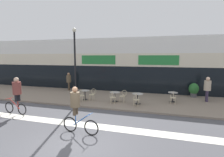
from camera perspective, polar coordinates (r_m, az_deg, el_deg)
ground_plane at (r=7.61m, az=-11.88°, el=-19.88°), size 120.00×120.00×0.00m
sidewalk_slab at (r=14.00m, az=2.40°, el=-6.77°), size 40.00×5.50×0.12m
storefront_facade at (r=18.21m, az=6.06°, el=4.47°), size 40.00×4.06×5.18m
bike_lane_stripe at (r=9.08m, az=-6.30°, el=-15.10°), size 36.00×0.70×0.01m
bistro_table_0 at (r=13.67m, az=-8.80°, el=-4.70°), size 0.71×0.71×0.73m
bistro_table_1 at (r=12.97m, az=0.96°, el=-5.30°), size 0.76×0.76×0.71m
bistro_table_2 at (r=12.45m, az=8.38°, el=-5.81°), size 0.78×0.78×0.74m
bistro_table_3 at (r=13.62m, az=19.24°, el=-5.12°), size 0.70×0.70×0.71m
cafe_chair_0_near at (r=13.12m, az=-9.99°, el=-5.24°), size 0.43×0.59×0.90m
cafe_chair_0_side at (r=13.42m, az=-6.37°, el=-4.89°), size 0.58×0.42×0.90m
cafe_chair_1_near at (r=12.38m, az=0.21°, el=-5.88°), size 0.43×0.59×0.90m
cafe_chair_1_side at (r=12.81m, az=3.66°, el=-5.45°), size 0.60×0.45×0.90m
cafe_chair_2_near at (r=11.85m, az=7.89°, el=-6.55°), size 0.45×0.60×0.90m
cafe_chair_3_near at (r=13.01m, az=19.34°, el=-5.66°), size 0.44×0.59×0.90m
planter_pot at (r=15.83m, az=25.13°, el=-3.29°), size 0.78×0.78×1.16m
lamp_post at (r=12.21m, az=-11.98°, el=5.55°), size 0.26×0.26×5.20m
cyclist_0 at (r=8.02m, az=-11.49°, el=-9.08°), size 1.80×0.53×2.13m
cyclist_1 at (r=11.81m, az=-28.71°, el=-3.97°), size 1.72×0.56×2.23m
pedestrian_near_end at (r=14.63m, az=28.71°, el=-2.45°), size 0.48×0.48×1.84m
pedestrian_far_end at (r=17.63m, az=-13.93°, el=-0.44°), size 0.55×0.55×1.74m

